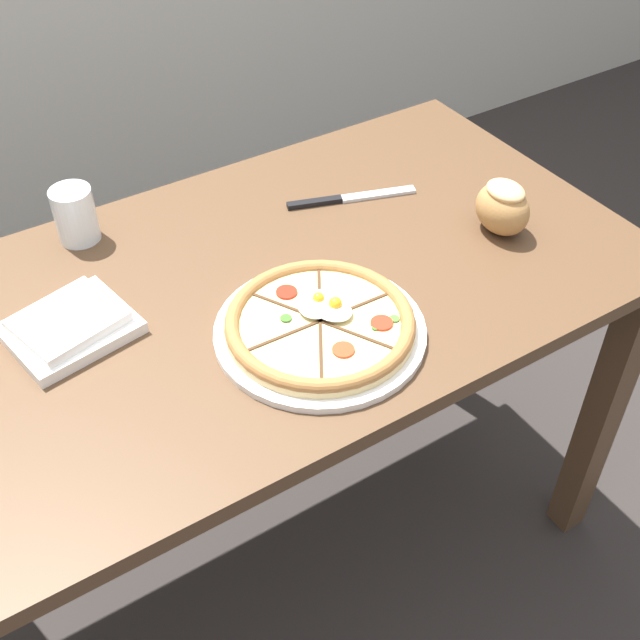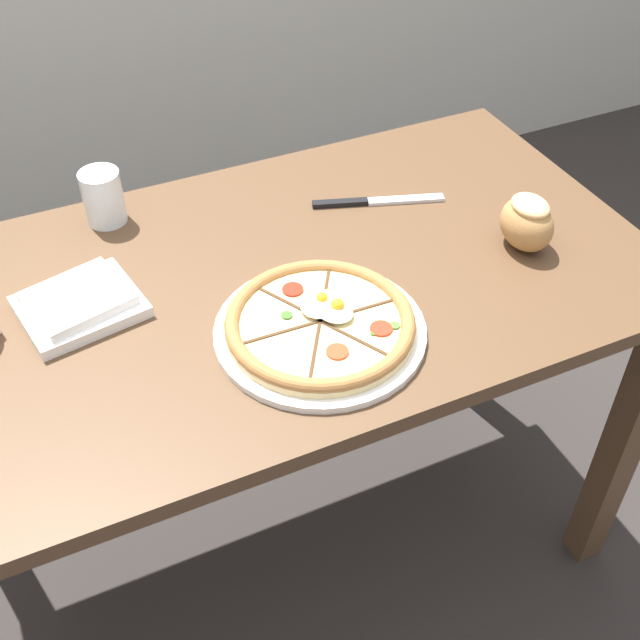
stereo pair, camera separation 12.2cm
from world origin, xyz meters
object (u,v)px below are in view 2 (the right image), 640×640
object	(u,v)px
knife_main	(376,201)
pizza	(320,325)
bread_piece_near	(527,222)
water_glass	(104,200)
dining_table	(270,333)
napkin_folded	(80,304)

from	to	relation	value
knife_main	pizza	bearing A→B (deg)	-112.60
bread_piece_near	water_glass	size ratio (longest dim) A/B	1.08
pizza	knife_main	world-z (taller)	pizza
water_glass	pizza	bearing A→B (deg)	-62.66
dining_table	knife_main	world-z (taller)	knife_main
napkin_folded	bread_piece_near	xyz separation A→B (m)	(0.74, -0.15, 0.03)
pizza	napkin_folded	xyz separation A→B (m)	(-0.33, 0.21, -0.00)
pizza	knife_main	distance (m)	0.38
dining_table	water_glass	distance (m)	0.38
pizza	bread_piece_near	xyz separation A→B (m)	(0.42, 0.06, 0.03)
bread_piece_near	knife_main	bearing A→B (deg)	127.39
pizza	bread_piece_near	bearing A→B (deg)	7.96
pizza	napkin_folded	size ratio (longest dim) A/B	1.60
bread_piece_near	knife_main	distance (m)	0.29
dining_table	knife_main	size ratio (longest dim) A/B	5.49
pizza	bread_piece_near	size ratio (longest dim) A/B	3.04
dining_table	bread_piece_near	world-z (taller)	bread_piece_near
dining_table	napkin_folded	xyz separation A→B (m)	(-0.30, 0.05, 0.14)
pizza	napkin_folded	distance (m)	0.39
dining_table	pizza	xyz separation A→B (m)	(0.03, -0.16, 0.14)
water_glass	knife_main	bearing A→B (deg)	-18.19
napkin_folded	knife_main	xyz separation A→B (m)	(0.57, 0.08, -0.01)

